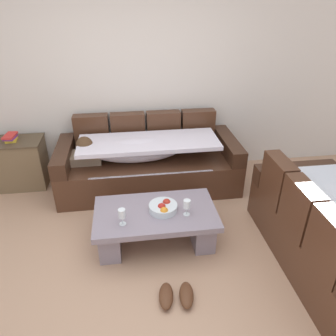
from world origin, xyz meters
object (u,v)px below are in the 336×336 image
object	(u,v)px
coffee_table	(156,223)
book_stack_on_cabinet	(11,138)
fruit_bowl	(163,207)
side_cabinet	(17,163)
couch_along_wall	(146,163)
wine_glass_near_right	(187,205)
pair_of_shoes	(176,295)
wine_glass_near_left	(122,214)
couch_near_window	(331,233)

from	to	relation	value
coffee_table	book_stack_on_cabinet	xyz separation A→B (m)	(-1.66, 1.34, 0.44)
fruit_bowl	side_cabinet	bearing A→B (deg)	142.31
couch_along_wall	fruit_bowl	world-z (taller)	couch_along_wall
wine_glass_near_right	pair_of_shoes	world-z (taller)	wine_glass_near_right
coffee_table	book_stack_on_cabinet	size ratio (longest dim) A/B	5.18
wine_glass_near_left	pair_of_shoes	xyz separation A→B (m)	(0.41, -0.58, -0.45)
couch_near_window	wine_glass_near_right	xyz separation A→B (m)	(-1.27, 0.40, 0.16)
coffee_table	pair_of_shoes	world-z (taller)	coffee_table
side_cabinet	book_stack_on_cabinet	world-z (taller)	book_stack_on_cabinet
wine_glass_near_right	couch_along_wall	bearing A→B (deg)	103.86
side_cabinet	coffee_table	bearing A→B (deg)	-38.87
couch_along_wall	side_cabinet	world-z (taller)	couch_along_wall
couch_near_window	pair_of_shoes	distance (m)	1.52
wine_glass_near_right	coffee_table	bearing A→B (deg)	162.15
book_stack_on_cabinet	pair_of_shoes	distance (m)	2.80
side_cabinet	wine_glass_near_right	bearing A→B (deg)	-36.25
wine_glass_near_left	side_cabinet	xyz separation A→B (m)	(-1.34, 1.50, -0.17)
couch_near_window	book_stack_on_cabinet	world-z (taller)	couch_near_window
couch_along_wall	book_stack_on_cabinet	bearing A→B (deg)	172.07
coffee_table	fruit_bowl	bearing A→B (deg)	-3.80
coffee_table	wine_glass_near_left	distance (m)	0.44
couch_near_window	side_cabinet	xyz separation A→B (m)	(-3.23, 1.83, -0.01)
couch_along_wall	pair_of_shoes	size ratio (longest dim) A/B	6.92
book_stack_on_cabinet	pair_of_shoes	bearing A→B (deg)	-49.91
coffee_table	wine_glass_near_right	size ratio (longest dim) A/B	7.23
couch_near_window	book_stack_on_cabinet	size ratio (longest dim) A/B	7.49
side_cabinet	pair_of_shoes	world-z (taller)	side_cabinet
fruit_bowl	couch_along_wall	bearing A→B (deg)	94.20
coffee_table	wine_glass_near_left	xyz separation A→B (m)	(-0.32, -0.16, 0.26)
side_cabinet	book_stack_on_cabinet	size ratio (longest dim) A/B	3.11
couch_along_wall	side_cabinet	bearing A→B (deg)	172.20
fruit_bowl	wine_glass_near_left	world-z (taller)	wine_glass_near_left
book_stack_on_cabinet	fruit_bowl	bearing A→B (deg)	-37.79
fruit_bowl	wine_glass_near_left	xyz separation A→B (m)	(-0.40, -0.15, 0.08)
wine_glass_near_left	book_stack_on_cabinet	size ratio (longest dim) A/B	0.72
couch_along_wall	coffee_table	bearing A→B (deg)	-89.79
couch_along_wall	side_cabinet	size ratio (longest dim) A/B	3.13
coffee_table	side_cabinet	size ratio (longest dim) A/B	1.67
wine_glass_near_right	fruit_bowl	bearing A→B (deg)	157.48
wine_glass_near_left	wine_glass_near_right	bearing A→B (deg)	5.78
coffee_table	wine_glass_near_right	xyz separation A→B (m)	(0.29, -0.09, 0.26)
wine_glass_near_right	book_stack_on_cabinet	size ratio (longest dim) A/B	0.72
couch_along_wall	wine_glass_near_left	xyz separation A→B (m)	(-0.32, -1.27, 0.16)
couch_near_window	pair_of_shoes	size ratio (longest dim) A/B	5.33
coffee_table	pair_of_shoes	size ratio (longest dim) A/B	3.68
fruit_bowl	pair_of_shoes	bearing A→B (deg)	-88.82
couch_near_window	side_cabinet	world-z (taller)	couch_near_window
couch_along_wall	wine_glass_near_right	size ratio (longest dim) A/B	13.58
fruit_bowl	wine_glass_near_right	xyz separation A→B (m)	(0.22, -0.09, 0.08)
couch_near_window	coffee_table	xyz separation A→B (m)	(-1.56, 0.49, -0.10)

